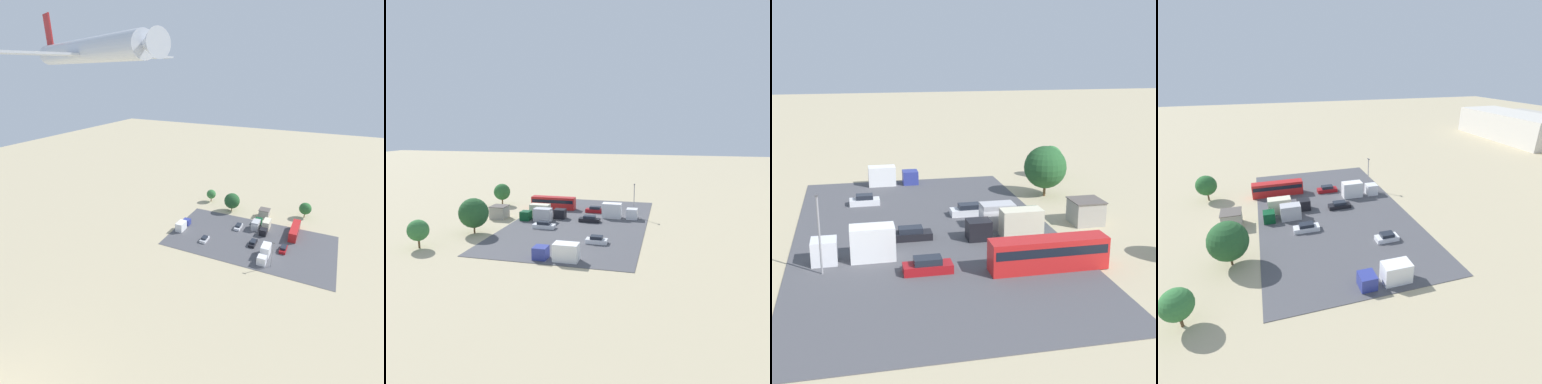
# 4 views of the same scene
# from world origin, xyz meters

# --- Properties ---
(ground_plane) EXTENTS (400.00, 400.00, 0.00)m
(ground_plane) POSITION_xyz_m (0.00, 0.00, 0.00)
(ground_plane) COLOR tan
(parking_lot_surface) EXTENTS (52.38, 29.87, 0.08)m
(parking_lot_surface) POSITION_xyz_m (0.00, 7.38, 0.04)
(parking_lot_surface) COLOR #4C4C51
(parking_lot_surface) RESTS_ON ground
(shed_building) EXTENTS (3.92, 3.84, 3.01)m
(shed_building) POSITION_xyz_m (-0.00, -12.28, 1.51)
(shed_building) COLOR #9E998E
(shed_building) RESTS_ON ground
(bus) EXTENTS (2.53, 11.62, 3.18)m
(bus) POSITION_xyz_m (-12.46, -2.70, 1.79)
(bus) COLOR red
(bus) RESTS_ON ground
(parked_car_0) EXTENTS (1.97, 4.79, 1.47)m
(parked_car_0) POSITION_xyz_m (6.07, 1.01, 0.69)
(parked_car_0) COLOR silver
(parked_car_0) RESTS_ON ground
(parked_car_1) EXTENTS (1.91, 4.78, 1.44)m
(parked_car_1) POSITION_xyz_m (-1.42, 9.40, 0.68)
(parked_car_1) COLOR black
(parked_car_1) RESTS_ON ground
(parked_car_2) EXTENTS (1.96, 4.05, 1.42)m
(parked_car_2) POSITION_xyz_m (13.53, 13.99, 0.67)
(parked_car_2) COLOR silver
(parked_car_2) RESTS_ON ground
(parked_car_3) EXTENTS (1.93, 4.75, 1.54)m
(parked_car_3) POSITION_xyz_m (-10.84, 8.84, 0.72)
(parked_car_3) COLOR maroon
(parked_car_3) RESTS_ON ground
(parked_truck_0) EXTENTS (2.51, 7.62, 2.98)m
(parked_truck_0) POSITION_xyz_m (23.81, 9.69, 1.44)
(parked_truck_0) COLOR navy
(parked_truck_0) RESTS_ON ground
(parked_truck_1) EXTENTS (2.46, 7.30, 3.00)m
(parked_truck_1) POSITION_xyz_m (0.49, -2.38, 1.45)
(parked_truck_1) COLOR #0C4723
(parked_truck_1) RESTS_ON ground
(parked_truck_2) EXTENTS (2.32, 8.65, 3.17)m
(parked_truck_2) POSITION_xyz_m (-2.92, -1.66, 1.53)
(parked_truck_2) COLOR black
(parked_truck_2) RESTS_ON ground
(parked_truck_3) EXTENTS (2.49, 8.30, 3.53)m
(parked_truck_3) POSITION_xyz_m (-6.38, 15.15, 1.69)
(parked_truck_3) COLOR silver
(parked_truck_3) RESTS_ON ground
(tree_near_shed) EXTENTS (6.11, 6.11, 7.33)m
(tree_near_shed) POSITION_xyz_m (12.90, -11.73, 4.27)
(tree_near_shed) COLOR brown
(tree_near_shed) RESTS_ON ground
(tree_apron_mid) EXTENTS (3.87, 3.87, 5.26)m
(tree_apron_mid) POSITION_xyz_m (23.79, -16.75, 3.31)
(tree_apron_mid) COLOR brown
(tree_apron_mid) RESTS_ON ground
(tree_apron_far) EXTENTS (4.50, 4.50, 5.92)m
(tree_apron_far) POSITION_xyz_m (-13.94, -18.09, 3.67)
(tree_apron_far) COLOR brown
(tree_apron_far) RESTS_ON ground
(light_pole_lot_centre) EXTENTS (0.90, 0.28, 7.95)m
(light_pole_lot_centre) POSITION_xyz_m (-9.12, 18.73, 4.48)
(light_pole_lot_centre) COLOR gray
(light_pole_lot_centre) RESTS_ON ground
(horizon_parking_garage) EXTENTS (43.09, 18.48, 10.46)m
(horizon_parking_garage) POSITION_xyz_m (-44.55, 94.51, 5.23)
(horizon_parking_garage) COLOR beige
(horizon_parking_garage) RESTS_ON ground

